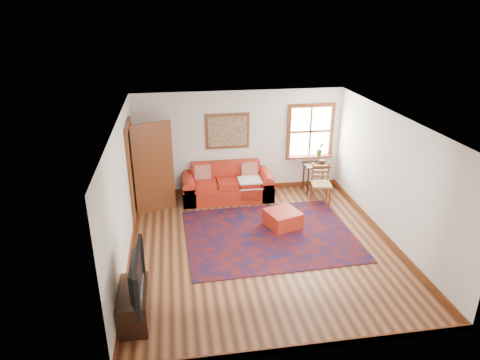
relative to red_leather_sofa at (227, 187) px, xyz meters
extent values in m
plane|color=#462212|center=(0.37, -2.33, -0.28)|extent=(5.50, 5.50, 0.00)
cube|color=silver|center=(0.37, 0.42, 0.97)|extent=(5.00, 0.04, 2.50)
cube|color=silver|center=(0.37, -5.08, 0.97)|extent=(5.00, 0.04, 2.50)
cube|color=silver|center=(-2.13, -2.33, 0.97)|extent=(0.04, 5.50, 2.50)
cube|color=silver|center=(2.87, -2.33, 0.97)|extent=(0.04, 5.50, 2.50)
cube|color=white|center=(0.37, -2.33, 2.22)|extent=(5.00, 5.50, 0.04)
cube|color=brown|center=(0.37, 0.40, -0.22)|extent=(5.00, 0.03, 0.12)
cube|color=brown|center=(-2.12, -2.33, -0.22)|extent=(0.03, 5.50, 0.12)
cube|color=brown|center=(2.85, -2.33, -0.22)|extent=(0.03, 5.50, 0.12)
cube|color=white|center=(2.12, 0.40, 1.17)|extent=(1.00, 0.02, 1.20)
cube|color=brown|center=(2.12, 0.39, 1.82)|extent=(1.18, 0.06, 0.09)
cube|color=brown|center=(2.12, 0.39, 0.53)|extent=(1.18, 0.06, 0.09)
cube|color=brown|center=(1.57, 0.39, 1.17)|extent=(0.09, 0.06, 1.20)
cube|color=brown|center=(2.66, 0.39, 1.17)|extent=(0.09, 0.06, 1.20)
cube|color=brown|center=(2.12, 0.39, 1.17)|extent=(1.00, 0.04, 0.05)
cube|color=brown|center=(2.12, 0.32, 0.55)|extent=(1.15, 0.20, 0.04)
imported|color=#325D20|center=(2.37, 0.30, 0.74)|extent=(0.18, 0.15, 0.33)
cube|color=black|center=(-2.12, -0.73, 0.75)|extent=(0.02, 0.90, 2.05)
cube|color=brown|center=(-2.09, -1.23, 0.75)|extent=(0.06, 0.09, 2.05)
cube|color=brown|center=(-2.09, -0.24, 0.75)|extent=(0.06, 0.09, 2.05)
cube|color=brown|center=(-2.09, -0.73, 1.82)|extent=(0.06, 1.08, 0.09)
cube|color=brown|center=(-1.67, -0.44, 0.75)|extent=(0.86, 0.35, 2.05)
cube|color=silver|center=(-1.67, -0.44, 0.85)|extent=(0.56, 0.22, 1.33)
cube|color=brown|center=(0.07, 0.39, 1.27)|extent=(1.05, 0.04, 0.85)
cube|color=tan|center=(0.07, 0.36, 1.27)|extent=(0.92, 0.03, 0.72)
cube|color=#53110B|center=(0.61, -1.95, -0.27)|extent=(3.43, 2.78, 0.02)
cube|color=#B02816|center=(0.00, -0.05, -0.09)|extent=(2.13, 0.88, 0.37)
cube|color=#B02816|center=(0.00, 0.27, 0.33)|extent=(1.66, 0.24, 0.46)
cube|color=#B02816|center=(-0.92, -0.05, -0.05)|extent=(0.30, 0.88, 0.46)
cube|color=#B02816|center=(0.91, -0.05, -0.05)|extent=(0.30, 0.88, 0.46)
cube|color=orange|center=(-0.57, 0.11, 0.35)|extent=(0.39, 0.19, 0.40)
cube|color=orange|center=(0.56, 0.11, 0.35)|extent=(0.39, 0.19, 0.40)
cube|color=silver|center=(0.51, -0.22, 0.24)|extent=(0.54, 0.48, 0.04)
cube|color=#B02816|center=(0.96, -1.63, -0.10)|extent=(0.80, 0.80, 0.36)
cube|color=black|center=(2.21, 0.04, 0.42)|extent=(0.60, 0.45, 0.04)
cylinder|color=black|center=(1.96, -0.14, 0.06)|extent=(0.04, 0.04, 0.68)
cylinder|color=black|center=(2.46, -0.14, 0.06)|extent=(0.04, 0.04, 0.68)
cylinder|color=black|center=(1.96, 0.22, 0.06)|extent=(0.04, 0.04, 0.68)
cylinder|color=black|center=(2.46, 0.22, 0.06)|extent=(0.04, 0.04, 0.68)
cube|color=tan|center=(2.13, -0.60, 0.19)|extent=(0.49, 0.48, 0.04)
cylinder|color=brown|center=(1.92, -0.75, -0.05)|extent=(0.04, 0.04, 0.44)
cylinder|color=brown|center=(2.29, -0.81, -0.05)|extent=(0.04, 0.04, 0.44)
cylinder|color=brown|center=(1.98, -0.40, 0.19)|extent=(0.04, 0.04, 0.93)
cylinder|color=brown|center=(2.34, -0.46, 0.19)|extent=(0.04, 0.04, 0.93)
cube|color=brown|center=(2.16, -0.43, 0.44)|extent=(0.37, 0.09, 0.28)
cube|color=black|center=(-1.91, -4.05, -0.02)|extent=(0.42, 0.92, 0.51)
imported|color=black|center=(-1.89, -4.18, 0.57)|extent=(0.15, 1.16, 0.67)
cylinder|color=silver|center=(-1.86, -3.64, 0.32)|extent=(0.12, 0.12, 0.18)
cylinder|color=#FFA53F|center=(-1.86, -3.64, 0.29)|extent=(0.07, 0.07, 0.12)
camera|label=1|loc=(-1.17, -9.34, 4.09)|focal=32.00mm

